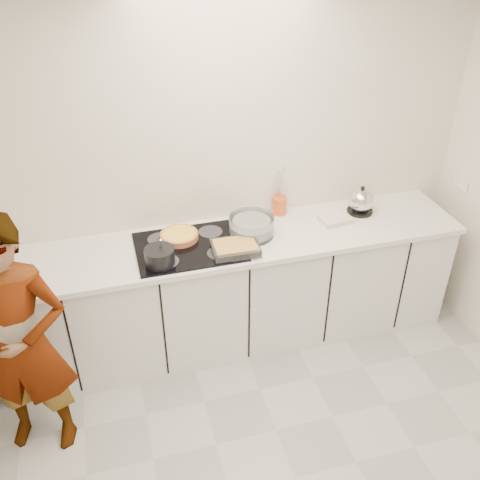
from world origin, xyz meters
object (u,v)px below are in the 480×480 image
object	(u,v)px
tart_dish	(179,236)
utensil_crock	(279,205)
kettle	(361,201)
hob	(189,247)
baking_dish	(235,247)
saucepan	(160,256)
cook	(21,343)
mixing_bowl	(252,227)

from	to	relation	value
tart_dish	utensil_crock	size ratio (longest dim) A/B	2.59
tart_dish	kettle	bearing A→B (deg)	0.87
hob	utensil_crock	xyz separation A→B (m)	(0.74, 0.28, 0.06)
hob	kettle	size ratio (longest dim) A/B	3.29
baking_dish	utensil_crock	distance (m)	0.63
saucepan	utensil_crock	distance (m)	1.05
saucepan	tart_dish	bearing A→B (deg)	56.59
saucepan	cook	size ratio (longest dim) A/B	0.16
mixing_bowl	utensil_crock	xyz separation A→B (m)	(0.29, 0.24, -0.00)
hob	cook	xyz separation A→B (m)	(-1.07, -0.54, -0.11)
baking_dish	mixing_bowl	size ratio (longest dim) A/B	0.80
hob	baking_dish	size ratio (longest dim) A/B	2.29
kettle	cook	xyz separation A→B (m)	(-2.41, -0.67, -0.20)
saucepan	cook	world-z (taller)	cook
baking_dish	cook	distance (m)	1.42
hob	saucepan	world-z (taller)	saucepan
utensil_crock	cook	size ratio (longest dim) A/B	0.08
saucepan	utensil_crock	bearing A→B (deg)	24.10
utensil_crock	kettle	bearing A→B (deg)	-14.23
mixing_bowl	kettle	size ratio (longest dim) A/B	1.80
tart_dish	saucepan	bearing A→B (deg)	-123.41
kettle	utensil_crock	distance (m)	0.61
hob	kettle	world-z (taller)	kettle
kettle	cook	world-z (taller)	cook
baking_dish	kettle	bearing A→B (deg)	15.01
tart_dish	baking_dish	size ratio (longest dim) A/B	1.10
mixing_bowl	hob	bearing A→B (deg)	-174.66
hob	baking_dish	world-z (taller)	baking_dish
saucepan	baking_dish	xyz separation A→B (m)	(0.50, -0.00, -0.02)
baking_dish	utensil_crock	size ratio (longest dim) A/B	2.35
saucepan	utensil_crock	xyz separation A→B (m)	(0.96, 0.43, -0.00)
cook	baking_dish	bearing A→B (deg)	30.45
kettle	utensil_crock	size ratio (longest dim) A/B	1.64
saucepan	utensil_crock	size ratio (longest dim) A/B	1.91
mixing_bowl	cook	xyz separation A→B (m)	(-1.53, -0.58, -0.17)
hob	kettle	distance (m)	1.34
baking_dish	cook	size ratio (longest dim) A/B	0.20
baking_dish	utensil_crock	xyz separation A→B (m)	(0.46, 0.43, 0.02)
kettle	saucepan	bearing A→B (deg)	-169.78
baking_dish	utensil_crock	bearing A→B (deg)	43.20
kettle	hob	bearing A→B (deg)	-174.40
tart_dish	kettle	size ratio (longest dim) A/B	1.58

